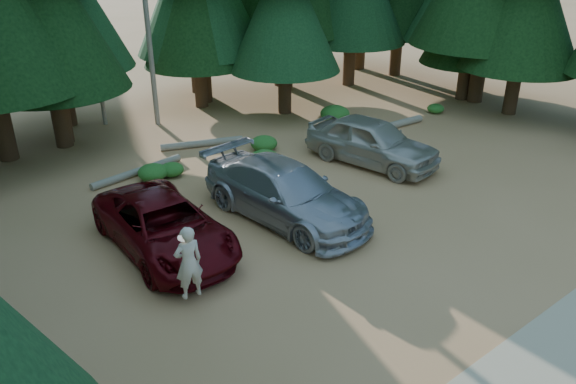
% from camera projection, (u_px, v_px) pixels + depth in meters
% --- Properties ---
extents(ground, '(160.00, 160.00, 0.00)m').
position_uv_depth(ground, '(361.00, 254.00, 16.33)').
color(ground, '#A17644').
rests_on(ground, ground).
extents(forest_belt_north, '(36.00, 7.00, 22.00)m').
position_uv_depth(forest_belt_north, '(138.00, 124.00, 26.92)').
color(forest_belt_north, black).
rests_on(forest_belt_north, ground).
extents(forest_belt_east, '(6.00, 22.00, 22.00)m').
position_uv_depth(forest_belt_east, '(524.00, 118.00, 27.86)').
color(forest_belt_east, black).
rests_on(forest_belt_east, ground).
extents(snag_back, '(0.20, 0.20, 10.00)m').
position_uv_depth(snag_back, '(90.00, 16.00, 24.80)').
color(snag_back, slate).
rests_on(snag_back, ground).
extents(red_pickup, '(2.80, 5.73, 1.57)m').
position_uv_depth(red_pickup, '(164.00, 226.00, 16.24)').
color(red_pickup, '#52070B').
rests_on(red_pickup, ground).
extents(silver_minivan_center, '(3.17, 6.45, 1.80)m').
position_uv_depth(silver_minivan_center, '(285.00, 192.00, 18.00)').
color(silver_minivan_center, '#A6A9AE').
rests_on(silver_minivan_center, ground).
extents(silver_minivan_right, '(3.21, 5.78, 1.86)m').
position_uv_depth(silver_minivan_right, '(372.00, 141.00, 22.16)').
color(silver_minivan_right, '#BCB6A7').
rests_on(silver_minivan_right, ground).
extents(frisbee_player, '(0.75, 0.53, 1.93)m').
position_uv_depth(frisbee_player, '(188.00, 262.00, 13.43)').
color(frisbee_player, beige).
rests_on(frisbee_player, ground).
extents(log_left, '(3.91, 0.88, 0.28)m').
position_uv_depth(log_left, '(138.00, 172.00, 21.44)').
color(log_left, slate).
rests_on(log_left, ground).
extents(log_mid, '(3.43, 1.50, 0.29)m').
position_uv_depth(log_mid, '(202.00, 143.00, 24.19)').
color(log_mid, slate).
rests_on(log_mid, ground).
extents(log_right, '(5.29, 0.59, 0.34)m').
position_uv_depth(log_right, '(380.00, 129.00, 25.87)').
color(log_right, slate).
rests_on(log_right, ground).
extents(shrub_left, '(0.93, 0.93, 0.51)m').
position_uv_depth(shrub_left, '(172.00, 170.00, 21.31)').
color(shrub_left, '#22671F').
rests_on(shrub_left, ground).
extents(shrub_center_left, '(1.11, 1.11, 0.61)m').
position_uv_depth(shrub_center_left, '(153.00, 172.00, 20.95)').
color(shrub_center_left, '#22671F').
rests_on(shrub_center_left, ground).
extents(shrub_center_right, '(1.19, 1.19, 0.66)m').
position_uv_depth(shrub_center_right, '(264.00, 159.00, 22.13)').
color(shrub_center_right, '#22671F').
rests_on(shrub_center_right, ground).
extents(shrub_right, '(1.13, 1.13, 0.62)m').
position_uv_depth(shrub_right, '(264.00, 143.00, 23.72)').
color(shrub_right, '#22671F').
rests_on(shrub_right, ground).
extents(shrub_far_right, '(1.43, 1.43, 0.79)m').
position_uv_depth(shrub_far_right, '(335.00, 114.00, 27.18)').
color(shrub_far_right, '#22671F').
rests_on(shrub_far_right, ground).
extents(shrub_edge_east, '(0.84, 0.84, 0.46)m').
position_uv_depth(shrub_edge_east, '(436.00, 108.00, 28.48)').
color(shrub_edge_east, '#22671F').
rests_on(shrub_edge_east, ground).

